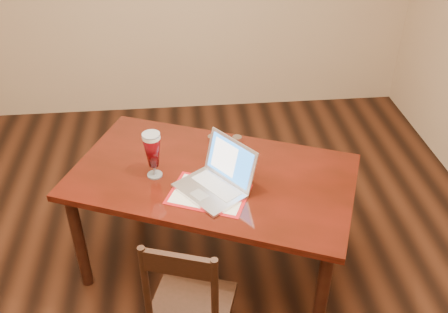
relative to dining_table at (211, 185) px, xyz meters
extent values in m
plane|color=black|center=(-0.21, -0.32, -0.67)|extent=(5.00, 5.00, 0.00)
cube|color=#4E110A|center=(0.01, 0.00, 0.06)|extent=(1.83, 1.45, 0.04)
cylinder|color=black|center=(-0.80, -0.06, -0.32)|extent=(0.07, 0.07, 0.71)
cylinder|color=black|center=(0.53, -0.62, -0.32)|extent=(0.07, 0.07, 0.71)
cylinder|color=black|center=(-0.51, 0.62, -0.32)|extent=(0.07, 0.07, 0.71)
cylinder|color=black|center=(0.82, 0.07, -0.32)|extent=(0.07, 0.07, 0.71)
cube|color=#B41014|center=(-0.03, -0.18, 0.08)|extent=(0.50, 0.44, 0.00)
cube|color=white|center=(-0.03, -0.18, 0.08)|extent=(0.45, 0.39, 0.00)
cube|color=silver|center=(-0.02, -0.16, 0.09)|extent=(0.42, 0.44, 0.02)
cube|color=#B8B7BC|center=(0.02, -0.13, 0.10)|extent=(0.27, 0.30, 0.00)
cube|color=silver|center=(-0.08, -0.20, 0.10)|extent=(0.11, 0.11, 0.00)
cube|color=silver|center=(0.10, -0.07, 0.22)|extent=(0.27, 0.33, 0.24)
cube|color=blue|center=(0.10, -0.07, 0.22)|extent=(0.23, 0.29, 0.20)
cube|color=white|center=(0.07, -0.04, 0.22)|extent=(0.14, 0.17, 0.17)
cylinder|color=silver|center=(-0.32, 0.02, 0.08)|extent=(0.09, 0.09, 0.01)
cylinder|color=silver|center=(-0.32, 0.02, 0.12)|extent=(0.01, 0.01, 0.06)
cylinder|color=silver|center=(-0.32, 0.02, 0.34)|extent=(0.10, 0.10, 0.02)
cylinder|color=silver|center=(-0.32, 0.02, 0.36)|extent=(0.10, 0.10, 0.01)
cylinder|color=silver|center=(0.04, 0.35, 0.10)|extent=(0.06, 0.06, 0.04)
cylinder|color=silver|center=(0.19, 0.32, 0.10)|extent=(0.06, 0.06, 0.04)
cube|color=black|center=(-0.15, -0.65, -0.26)|extent=(0.50, 0.49, 0.04)
cylinder|color=black|center=(-0.26, -0.45, -0.48)|extent=(0.04, 0.04, 0.39)
cylinder|color=black|center=(-0.36, -0.74, 0.01)|extent=(0.03, 0.03, 0.51)
cylinder|color=black|center=(-0.05, -0.84, 0.01)|extent=(0.03, 0.03, 0.51)
cube|color=black|center=(-0.20, -0.79, 0.20)|extent=(0.32, 0.13, 0.11)
camera|label=1|loc=(-0.15, -2.29, 1.80)|focal=40.00mm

